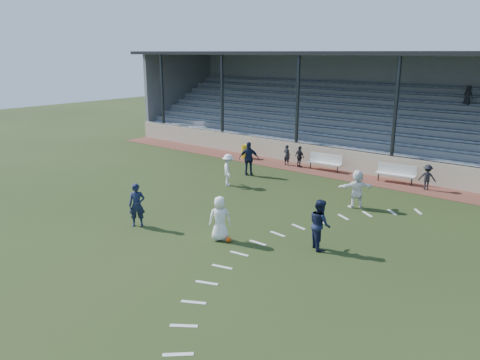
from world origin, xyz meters
name	(u,v)px	position (x,y,z in m)	size (l,w,h in m)	color
ground	(200,225)	(0.00, 0.00, 0.00)	(90.00, 90.00, 0.00)	#233214
cinder_track	(330,173)	(0.00, 10.50, 0.01)	(34.00, 2.00, 0.02)	brown
retaining_wall	(339,159)	(0.00, 11.55, 0.60)	(34.00, 0.18, 1.20)	beige
bench_left	(325,161)	(-0.51, 10.85, 0.58)	(2.02, 0.55, 0.95)	silver
bench_right	(396,172)	(3.62, 10.87, 0.58)	(2.03, 0.67, 0.95)	silver
trash_bin	(245,151)	(-6.04, 10.48, 0.44)	(0.53, 0.53, 0.84)	gold
football	(229,240)	(2.00, -0.61, 0.10)	(0.20, 0.20, 0.20)	#D4440C
player_white_lead	(220,218)	(1.61, -0.62, 0.81)	(0.80, 0.52, 1.63)	white
player_navy_lead	(137,205)	(-1.82, -1.59, 0.85)	(0.62, 0.41, 1.71)	#141C38
player_navy_mid	(320,224)	(4.76, 0.98, 0.88)	(0.86, 0.67, 1.76)	#141C38
player_white_wing	(228,170)	(-2.81, 5.03, 0.81)	(1.04, 0.60, 1.62)	white
player_navy_wing	(249,159)	(-3.25, 7.28, 0.93)	(1.09, 0.45, 1.86)	#141C38
player_white_back	(357,189)	(3.79, 5.87, 0.84)	(1.56, 0.50, 1.68)	white
sub_left_near	(287,155)	(-2.92, 10.53, 0.63)	(0.44, 0.29, 1.22)	black
sub_left_far	(300,157)	(-2.04, 10.56, 0.65)	(0.73, 0.31, 1.25)	black
sub_right	(427,177)	(5.29, 10.53, 0.65)	(0.81, 0.47, 1.26)	black
grandstand	(375,122)	(0.01, 16.26, 2.20)	(34.60, 9.00, 6.61)	gray
penalty_arc	(288,252)	(4.12, 0.00, 0.01)	(3.89, 14.63, 0.01)	silver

